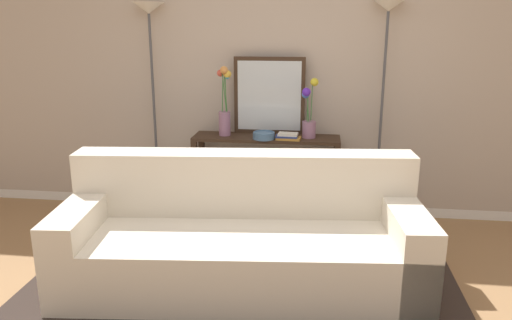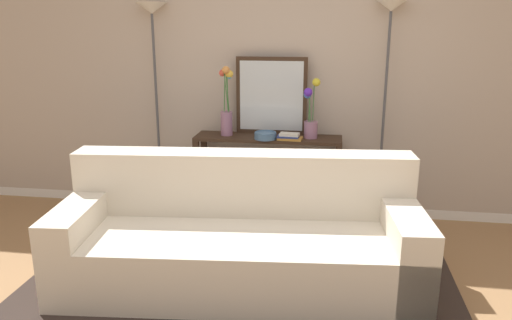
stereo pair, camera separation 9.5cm
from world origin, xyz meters
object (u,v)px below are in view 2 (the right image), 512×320
Objects in this scene: floor_lamp_left at (154,50)px; vase_tall_flowers at (227,108)px; book_row_under_console at (232,211)px; console_table at (268,163)px; fruit_bowl at (265,135)px; wall_mirror at (271,96)px; vase_short_flowers at (311,116)px; floor_lamp_right at (388,51)px; book_stack at (289,137)px; couch at (240,241)px.

vase_tall_flowers is at bearing -8.36° from floor_lamp_left.
console_table is at bearing -0.00° from book_row_under_console.
console_table is 6.78× the size of fruit_bowl.
vase_short_flowers is (0.36, -0.13, -0.15)m from wall_mirror.
floor_lamp_left is at bearing -178.30° from wall_mirror.
floor_lamp_right reaches higher than floor_lamp_left.
fruit_bowl is at bearing -165.58° from vase_short_flowers.
floor_lamp_left is 1.65m from book_row_under_console.
floor_lamp_left is 2.81× the size of wall_mirror.
book_stack is (0.19, -0.22, -0.32)m from wall_mirror.
couch is 1.20m from fruit_bowl.
book_row_under_console is (-0.54, 0.09, -0.76)m from book_stack.
fruit_bowl is (1.05, -0.20, -0.71)m from floor_lamp_left.
vase_short_flowers is 0.43m from fruit_bowl.
vase_tall_flowers is at bearing -179.96° from console_table.
book_stack is at bearing -24.38° from console_table.
floor_lamp_left is 1.14m from wall_mirror.
couch is 1.28× the size of floor_lamp_right.
floor_lamp_right is 5.19× the size of book_row_under_console.
wall_mirror is (-1.00, 0.03, -0.41)m from floor_lamp_right.
couch reaches higher than console_table.
vase_short_flowers is at bearing 14.42° from fruit_bowl.
vase_short_flowers is at bearing -3.82° from floor_lamp_left.
floor_lamp_right is at bearing -1.83° from wall_mirror.
couch is 1.55m from wall_mirror.
vase_short_flowers is (0.41, 1.18, 0.67)m from couch.
floor_lamp_left reaches higher than wall_mirror.
vase_tall_flowers is at bearing 105.93° from couch.
wall_mirror is 0.41m from vase_short_flowers.
console_table is 1.46m from floor_lamp_left.
console_table is 0.61m from wall_mirror.
console_table is at bearing 82.94° from fruit_bowl.
vase_tall_flowers is (-0.39, -0.13, -0.10)m from wall_mirror.
floor_lamp_right reaches higher than vase_tall_flowers.
book_stack is (0.57, -0.09, -0.22)m from vase_tall_flowers.
console_table is 0.59m from book_row_under_console.
couch is 2.04m from floor_lamp_left.
console_table is 2.11× the size of vase_tall_flowers.
floor_lamp_left reaches higher than couch.
couch is 1.42m from vase_tall_flowers.
floor_lamp_left is at bearing 180.00° from floor_lamp_right.
console_table is 1.42m from floor_lamp_right.
book_stack is (1.26, -0.19, -0.72)m from floor_lamp_left.
book_stack is (0.21, 0.00, -0.01)m from fruit_bowl.
vase_short_flowers reaches higher than book_stack.
wall_mirror is 1.14m from book_row_under_console.
floor_lamp_right is 1.48m from vase_tall_flowers.
wall_mirror is 0.39m from fruit_bowl.
fruit_bowl is at bearing -16.05° from book_row_under_console.
vase_tall_flowers is 0.98m from book_row_under_console.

